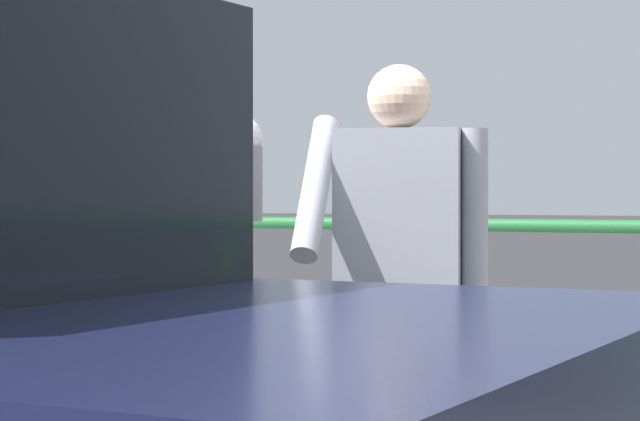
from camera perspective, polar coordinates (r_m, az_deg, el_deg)
name	(u,v)px	position (r m, az deg, el deg)	size (l,w,h in m)	color
parking_meter	(238,232)	(4.44, -3.67, -0.99)	(0.17, 0.18, 1.48)	slate
pedestrian_at_meter	(399,273)	(4.36, 3.55, -2.80)	(0.60, 0.62, 1.65)	brown
background_railing	(481,283)	(6.03, 7.22, -3.24)	(24.06, 0.06, 1.09)	#1E602D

